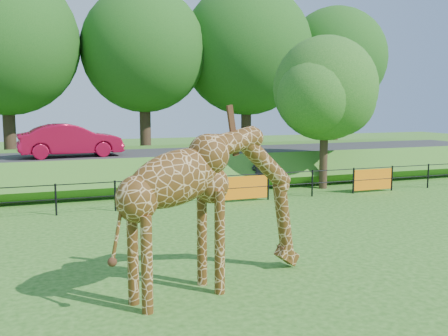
# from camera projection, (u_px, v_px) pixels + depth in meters

# --- Properties ---
(ground) EXTENTS (90.00, 90.00, 0.00)m
(ground) POSITION_uv_depth(u_px,v_px,m) (261.00, 276.00, 11.01)
(ground) COLOR #255715
(ground) RESTS_ON ground
(giraffe) EXTENTS (4.72, 2.20, 3.34)m
(giraffe) POSITION_uv_depth(u_px,v_px,m) (216.00, 208.00, 10.16)
(giraffe) COLOR #523110
(giraffe) RESTS_ON ground
(perimeter_fence) EXTENTS (28.07, 0.10, 1.10)m
(perimeter_fence) POSITION_uv_depth(u_px,v_px,m) (170.00, 192.00, 18.37)
(perimeter_fence) COLOR black
(perimeter_fence) RESTS_ON ground
(embankment) EXTENTS (40.00, 9.00, 1.30)m
(embankment) POSITION_uv_depth(u_px,v_px,m) (133.00, 166.00, 25.33)
(embankment) COLOR #255715
(embankment) RESTS_ON ground
(road) EXTENTS (40.00, 5.00, 0.12)m
(road) POSITION_uv_depth(u_px,v_px,m) (138.00, 155.00, 23.84)
(road) COLOR #2E2E31
(road) RESTS_ON embankment
(car_red) EXTENTS (4.62, 1.93, 1.49)m
(car_red) POSITION_uv_depth(u_px,v_px,m) (71.00, 140.00, 22.37)
(car_red) COLOR #B00C30
(car_red) RESTS_ON road
(visitor) EXTENTS (0.64, 0.51, 1.54)m
(visitor) POSITION_uv_depth(u_px,v_px,m) (258.00, 174.00, 21.63)
(visitor) COLOR black
(visitor) RESTS_ON ground
(tree_east) EXTENTS (5.40, 4.71, 6.76)m
(tree_east) POSITION_uv_depth(u_px,v_px,m) (327.00, 93.00, 22.06)
(tree_east) COLOR #2E2015
(tree_east) RESTS_ON ground
(bg_tree_line) EXTENTS (37.30, 8.80, 11.82)m
(bg_tree_line) POSITION_uv_depth(u_px,v_px,m) (142.00, 49.00, 31.18)
(bg_tree_line) COLOR #2E2015
(bg_tree_line) RESTS_ON ground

